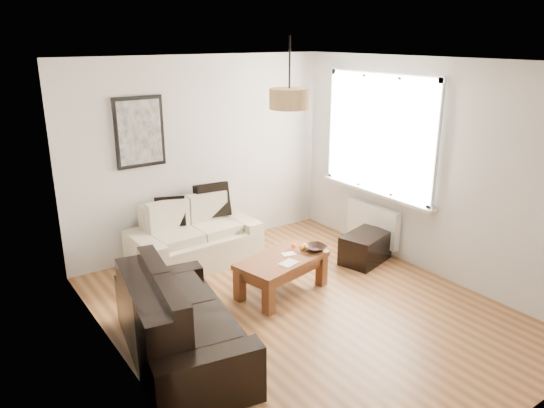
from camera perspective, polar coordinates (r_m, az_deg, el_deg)
floor at (r=5.70m, az=3.52°, el=-11.65°), size 4.50×4.50×0.00m
ceiling at (r=4.96m, az=4.11°, el=15.44°), size 3.80×4.50×0.00m
wall_back at (r=7.02m, az=-7.75°, el=5.39°), size 3.80×0.04×2.60m
wall_front at (r=3.81m, az=25.49°, el=-7.39°), size 3.80×0.04×2.60m
wall_left at (r=4.32m, az=-16.38°, el=-3.37°), size 0.04×4.50×2.60m
wall_right at (r=6.50m, az=17.05°, el=3.72°), size 0.04×4.50×2.60m
window_bay at (r=6.92m, az=11.89°, el=7.52°), size 0.14×1.90×1.60m
radiator at (r=7.21m, az=11.04°, el=-2.08°), size 0.10×0.90×0.52m
poster at (r=6.58m, az=-14.41°, el=7.69°), size 0.62×0.04×0.87m
pendant_shade at (r=5.22m, az=1.92°, el=11.54°), size 0.40×0.40×0.20m
loveseat_cream at (r=6.71m, az=-8.57°, el=-3.33°), size 1.63×0.94×0.79m
sofa_leather at (r=4.85m, az=-10.02°, el=-12.32°), size 1.18×1.94×0.78m
coffee_table at (r=5.97m, az=1.10°, el=-7.84°), size 1.16×0.79×0.43m
ottoman at (r=6.86m, az=10.26°, el=-4.77°), size 0.76×0.60×0.38m
cushion_left at (r=6.69m, az=-11.17°, el=-0.82°), size 0.40×0.25×0.38m
cushion_right at (r=6.92m, az=-6.62°, el=0.41°), size 0.47×0.20×0.46m
fruit_bowl at (r=6.07m, az=4.82°, el=-4.86°), size 0.27×0.27×0.06m
orange_a at (r=6.05m, az=3.31°, el=-4.85°), size 0.08×0.08×0.07m
orange_b at (r=6.09m, az=3.63°, el=-4.67°), size 0.08×0.08×0.07m
orange_c at (r=6.10m, az=2.40°, el=-4.62°), size 0.07×0.07×0.06m
papers at (r=5.74m, az=1.84°, el=-6.53°), size 0.24×0.20×0.01m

